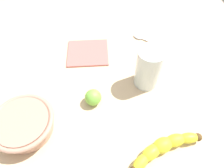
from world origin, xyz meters
TOP-DOWN VIEW (x-y plane):
  - wooden_tabletop at (0.00, 0.00)cm, footprint 120.00×120.00cm
  - banana at (11.90, -16.04)cm, footprint 19.27×7.53cm
  - smoothie_glass at (14.29, 4.56)cm, footprint 7.16×7.16cm
  - ceramic_bowl at (-20.11, -3.43)cm, footprint 15.40×15.40cm
  - lime_fruit at (-2.16, 1.07)cm, footprint 4.56×4.56cm
  - teaspoon at (18.47, 23.70)cm, footprint 8.64×9.23cm
  - folded_napkin at (-0.93, 20.22)cm, footprint 15.24×13.97cm

SIDE VIEW (x-z plane):
  - wooden_tabletop at x=0.00cm, z-range 0.00..3.00cm
  - folded_napkin at x=-0.93cm, z-range 3.00..3.60cm
  - teaspoon at x=18.47cm, z-range 3.00..3.80cm
  - banana at x=11.90cm, z-range 3.00..6.61cm
  - lime_fruit at x=-2.16cm, z-range 3.00..7.56cm
  - ceramic_bowl at x=-20.11cm, z-range 3.49..8.70cm
  - smoothie_glass at x=14.29cm, z-range 2.62..15.36cm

